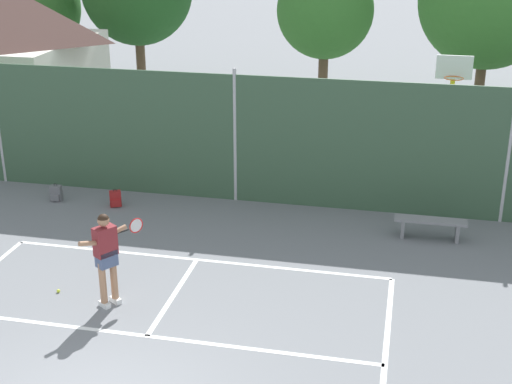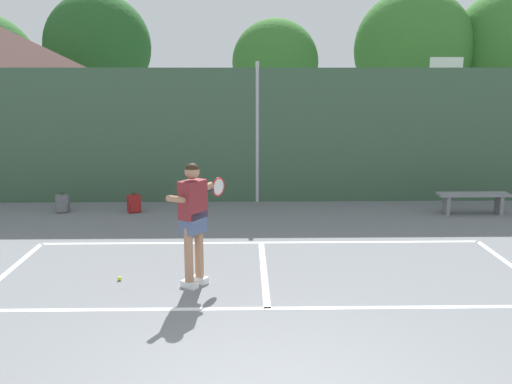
{
  "view_description": "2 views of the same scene",
  "coord_description": "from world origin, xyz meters",
  "px_view_note": "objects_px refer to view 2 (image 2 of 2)",
  "views": [
    {
      "loc": [
        4.15,
        -7.68,
        6.94
      ],
      "look_at": [
        1.0,
        6.85,
        1.11
      ],
      "focal_mm": 50.64,
      "sensor_mm": 36.0,
      "label": 1
    },
    {
      "loc": [
        -0.29,
        -4.62,
        3.11
      ],
      "look_at": [
        -0.08,
        6.48,
        0.77
      ],
      "focal_mm": 39.47,
      "sensor_mm": 36.0,
      "label": 2
    }
  ],
  "objects_px": {
    "backpack_red": "(134,204)",
    "backpack_grey": "(63,204)",
    "tennis_player": "(193,213)",
    "tennis_ball": "(120,278)",
    "basketball_hoop": "(443,103)",
    "courtside_bench": "(473,198)"
  },
  "relations": [
    {
      "from": "backpack_red",
      "to": "backpack_grey",
      "type": "bearing_deg",
      "value": 178.72
    },
    {
      "from": "basketball_hoop",
      "to": "backpack_grey",
      "type": "relative_size",
      "value": 7.67
    },
    {
      "from": "tennis_player",
      "to": "backpack_red",
      "type": "distance_m",
      "value": 4.98
    },
    {
      "from": "tennis_ball",
      "to": "basketball_hoop",
      "type": "bearing_deg",
      "value": 45.07
    },
    {
      "from": "backpack_grey",
      "to": "courtside_bench",
      "type": "relative_size",
      "value": 0.29
    },
    {
      "from": "tennis_player",
      "to": "courtside_bench",
      "type": "distance_m",
      "value": 7.31
    },
    {
      "from": "tennis_player",
      "to": "courtside_bench",
      "type": "xyz_separation_m",
      "value": [
        5.89,
        4.27,
        -0.75
      ]
    },
    {
      "from": "tennis_ball",
      "to": "backpack_grey",
      "type": "relative_size",
      "value": 0.14
    },
    {
      "from": "tennis_player",
      "to": "courtside_bench",
      "type": "bearing_deg",
      "value": 35.91
    },
    {
      "from": "basketball_hoop",
      "to": "backpack_grey",
      "type": "bearing_deg",
      "value": -162.48
    },
    {
      "from": "tennis_player",
      "to": "tennis_ball",
      "type": "distance_m",
      "value": 1.61
    },
    {
      "from": "backpack_red",
      "to": "tennis_ball",
      "type": "bearing_deg",
      "value": -82.01
    },
    {
      "from": "tennis_player",
      "to": "backpack_red",
      "type": "bearing_deg",
      "value": 111.39
    },
    {
      "from": "backpack_grey",
      "to": "courtside_bench",
      "type": "bearing_deg",
      "value": -2.04
    },
    {
      "from": "basketball_hoop",
      "to": "tennis_ball",
      "type": "xyz_separation_m",
      "value": [
        -7.43,
        -7.45,
        -2.28
      ]
    },
    {
      "from": "backpack_red",
      "to": "basketball_hoop",
      "type": "bearing_deg",
      "value": 21.02
    },
    {
      "from": "tennis_player",
      "to": "tennis_ball",
      "type": "xyz_separation_m",
      "value": [
        -1.17,
        0.2,
        -1.08
      ]
    },
    {
      "from": "basketball_hoop",
      "to": "courtside_bench",
      "type": "xyz_separation_m",
      "value": [
        -0.37,
        -3.39,
        -1.95
      ]
    },
    {
      "from": "tennis_ball",
      "to": "backpack_grey",
      "type": "distance_m",
      "value": 4.94
    },
    {
      "from": "backpack_grey",
      "to": "backpack_red",
      "type": "bearing_deg",
      "value": -1.28
    },
    {
      "from": "tennis_ball",
      "to": "backpack_red",
      "type": "height_order",
      "value": "backpack_red"
    },
    {
      "from": "tennis_player",
      "to": "backpack_grey",
      "type": "distance_m",
      "value": 5.8
    }
  ]
}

